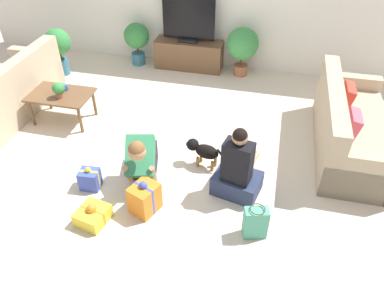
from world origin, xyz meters
TOP-DOWN VIEW (x-y plane):
  - ground_plane at (0.00, 0.00)m, footprint 16.00×16.00m
  - sofa_left at (-2.42, 0.27)m, footprint 0.85×2.01m
  - sofa_right at (2.43, 0.51)m, footprint 0.85×2.01m
  - coffee_table at (-1.53, 0.29)m, footprint 0.88×0.58m
  - tv_console at (-0.16, 2.37)m, footprint 1.21×0.38m
  - tv at (-0.16, 2.37)m, footprint 0.91×0.20m
  - potted_plant_back_left at (-1.11, 2.32)m, footprint 0.45×0.45m
  - potted_plant_corner_left at (-2.28, 1.62)m, footprint 0.44×0.44m
  - potted_plant_back_right at (0.80, 2.32)m, footprint 0.55×0.55m
  - person_kneeling at (0.02, -0.67)m, footprint 0.48×0.79m
  - person_sitting at (1.13, -0.63)m, footprint 0.60×0.55m
  - dog at (0.66, -0.25)m, footprint 0.51×0.23m
  - gift_box_a at (0.20, -1.13)m, footprint 0.34×0.37m
  - gift_box_b at (-0.30, -1.42)m, footprint 0.36×0.37m
  - gift_box_c at (-0.55, -0.94)m, footprint 0.24×0.21m
  - gift_bag_a at (1.41, -1.21)m, footprint 0.27×0.19m
  - mug at (-1.52, 0.40)m, footprint 0.12×0.08m
  - tabletop_plant at (-1.48, 0.21)m, footprint 0.17×0.17m

SIDE VIEW (x-z plane):
  - ground_plane at x=0.00m, z-range 0.00..0.00m
  - gift_box_b at x=-0.30m, z-range -0.03..0.21m
  - gift_box_c at x=-0.55m, z-range -0.03..0.28m
  - gift_box_a at x=0.20m, z-range -0.03..0.38m
  - gift_bag_a at x=1.41m, z-range -0.01..0.38m
  - dog at x=0.66m, z-range 0.06..0.41m
  - tv_console at x=-0.16m, z-range 0.00..0.51m
  - sofa_right at x=2.43m, z-range -0.12..0.74m
  - sofa_left at x=-2.42m, z-range -0.12..0.75m
  - person_sitting at x=1.13m, z-range -0.14..0.79m
  - person_kneeling at x=0.02m, z-range -0.05..0.72m
  - coffee_table at x=-1.53m, z-range 0.17..0.61m
  - mug at x=-1.52m, z-range 0.44..0.53m
  - potted_plant_back_left at x=-1.11m, z-range 0.11..0.88m
  - potted_plant_corner_left at x=-2.28m, z-range 0.13..0.96m
  - potted_plant_back_right at x=0.80m, z-range 0.12..0.98m
  - tabletop_plant at x=-1.48m, z-range 0.45..0.67m
  - tv at x=-0.16m, z-range 0.47..1.24m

